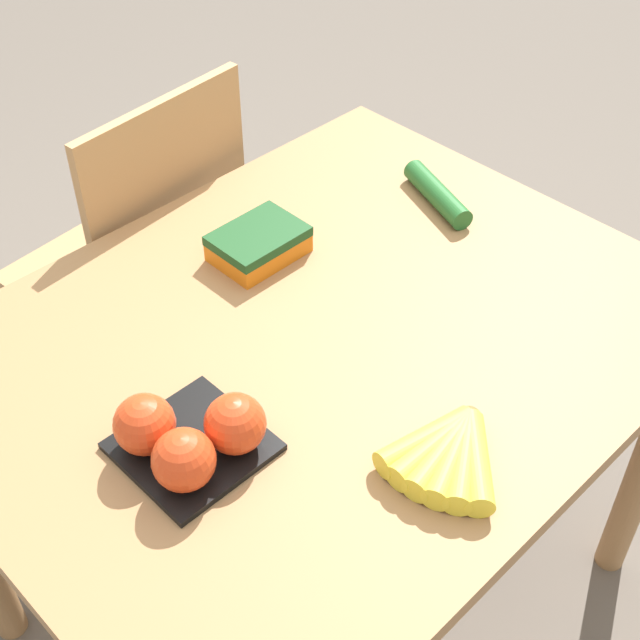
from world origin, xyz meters
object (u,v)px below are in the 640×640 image
carrot_bag (258,242)px  cucumber_near (437,194)px  banana_bunch (449,453)px  tomato_pack (188,437)px  chair (144,270)px

carrot_bag → cucumber_near: carrot_bag is taller
banana_bunch → tomato_pack: size_ratio=0.93×
tomato_pack → cucumber_near: bearing=12.4°
carrot_bag → cucumber_near: bearing=-18.6°
carrot_bag → cucumber_near: 0.35m
banana_bunch → carrot_bag: size_ratio=1.12×
banana_bunch → cucumber_near: (0.45, 0.40, 0.00)m
tomato_pack → carrot_bag: 0.45m
banana_bunch → cucumber_near: bearing=41.3°
tomato_pack → chair: bearing=61.2°
tomato_pack → cucumber_near: 0.71m
chair → carrot_bag: 0.49m
banana_bunch → cucumber_near: same height
chair → carrot_bag: size_ratio=6.13×
tomato_pack → banana_bunch: bearing=-45.7°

